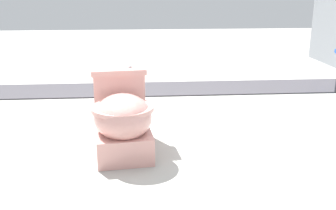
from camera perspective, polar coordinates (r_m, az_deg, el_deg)
name	(u,v)px	position (r m, az deg, el deg)	size (l,w,h in m)	color
ground_plane	(145,133)	(2.90, -3.42, -4.06)	(14.00, 14.00, 0.00)	#A8A59E
gravel_strip	(190,88)	(4.12, 3.19, 2.44)	(0.56, 8.00, 0.01)	#423F44
toilet	(122,118)	(2.56, -6.71, -1.88)	(0.67, 0.44, 0.52)	#E09E93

